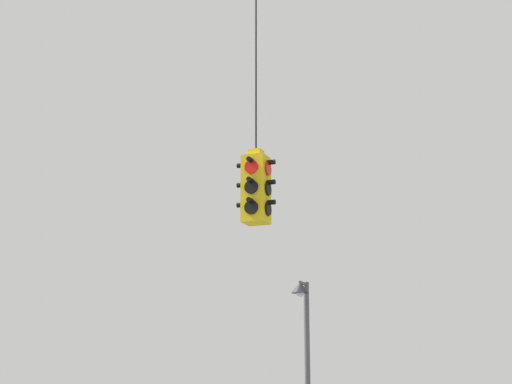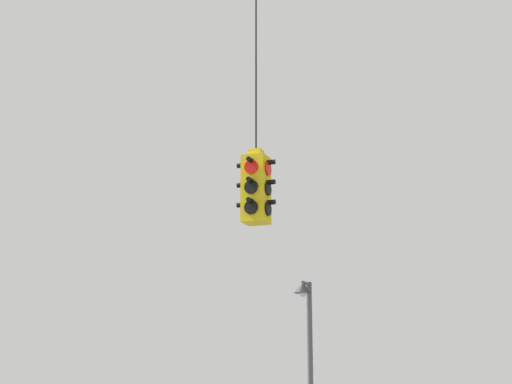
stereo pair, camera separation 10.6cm
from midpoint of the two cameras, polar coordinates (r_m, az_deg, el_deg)
traffic_light_near_left_pole at (r=11.18m, az=-0.27°, el=0.40°), size 0.58×0.58×4.24m
street_lamp at (r=16.89m, az=3.39°, el=-11.23°), size 0.38×0.67×4.35m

